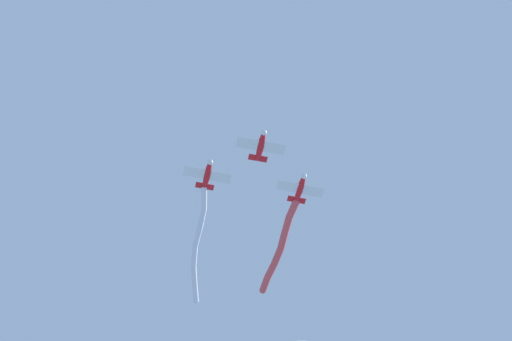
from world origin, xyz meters
TOP-DOWN VIEW (x-y plane):
  - airplane_lead at (-1.43, 2.07)m, footprint 4.67×6.04m
  - airplane_left_wing at (-8.47, 5.68)m, footprint 4.66×6.00m
  - smoke_trail_left_wing at (-17.01, 1.38)m, footprint 14.07×7.90m
  - airplane_right_wing at (-4.28, -5.30)m, footprint 4.66×6.00m
  - smoke_trail_right_wing at (-14.42, -9.03)m, footprint 17.21×5.85m

SIDE VIEW (x-z plane):
  - smoke_trail_right_wing at x=-14.42m, z-range 77.26..79.67m
  - smoke_trail_left_wing at x=-17.01m, z-range 78.06..79.57m
  - airplane_lead at x=-1.43m, z-range 78.27..79.78m
  - airplane_left_wing at x=-8.47m, z-range 78.27..79.78m
  - airplane_right_wing at x=-4.28m, z-range 78.57..80.08m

